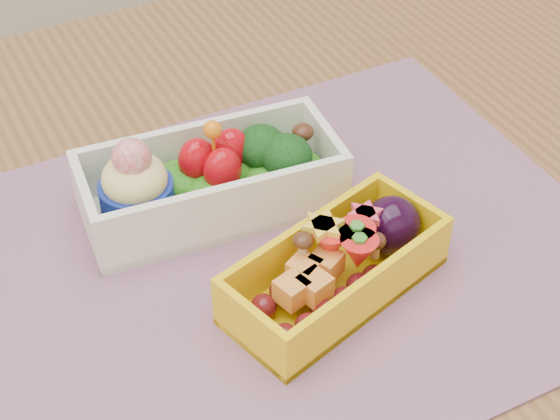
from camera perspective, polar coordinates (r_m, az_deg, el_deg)
name	(u,v)px	position (r m, az deg, el deg)	size (l,w,h in m)	color
table	(284,340)	(0.71, 0.26, -8.55)	(1.20, 0.80, 0.75)	brown
placemat	(274,257)	(0.63, -0.39, -3.11)	(0.48, 0.37, 0.00)	#A57292
bento_white	(210,180)	(0.65, -4.65, 1.96)	(0.20, 0.11, 0.08)	white
bento_yellow	(340,266)	(0.59, 3.94, -3.68)	(0.17, 0.11, 0.05)	yellow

